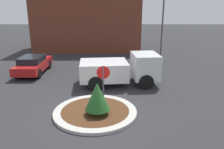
# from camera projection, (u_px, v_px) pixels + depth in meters

# --- Properties ---
(ground_plane) EXTENTS (120.00, 120.00, 0.00)m
(ground_plane) POSITION_uv_depth(u_px,v_px,m) (95.00, 113.00, 10.63)
(ground_plane) COLOR #2D2D30
(traffic_island) EXTENTS (4.03, 4.03, 0.14)m
(traffic_island) POSITION_uv_depth(u_px,v_px,m) (95.00, 112.00, 10.61)
(traffic_island) COLOR #BCB7AD
(traffic_island) RESTS_ON ground_plane
(stop_sign) EXTENTS (0.66, 0.07, 2.20)m
(stop_sign) POSITION_uv_depth(u_px,v_px,m) (103.00, 79.00, 10.85)
(stop_sign) COLOR #4C4C51
(stop_sign) RESTS_ON ground_plane
(island_shrub) EXTENTS (1.16, 1.16, 1.53)m
(island_shrub) POSITION_uv_depth(u_px,v_px,m) (97.00, 96.00, 9.97)
(island_shrub) COLOR brown
(island_shrub) RESTS_ON traffic_island
(utility_truck) EXTENTS (5.28, 2.82, 2.03)m
(utility_truck) POSITION_uv_depth(u_px,v_px,m) (121.00, 69.00, 14.39)
(utility_truck) COLOR silver
(utility_truck) RESTS_ON ground_plane
(storefront_building) EXTENTS (12.20, 6.07, 7.32)m
(storefront_building) POSITION_uv_depth(u_px,v_px,m) (88.00, 19.00, 26.20)
(storefront_building) COLOR brown
(storefront_building) RESTS_ON ground_plane
(parked_sedan_red) EXTENTS (1.85, 4.41, 1.37)m
(parked_sedan_red) POSITION_uv_depth(u_px,v_px,m) (33.00, 64.00, 16.94)
(parked_sedan_red) COLOR #B21919
(parked_sedan_red) RESTS_ON ground_plane
(light_pole) EXTENTS (0.70, 0.30, 7.25)m
(light_pole) POSITION_uv_depth(u_px,v_px,m) (163.00, 15.00, 22.12)
(light_pole) COLOR #4C4C51
(light_pole) RESTS_ON ground_plane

